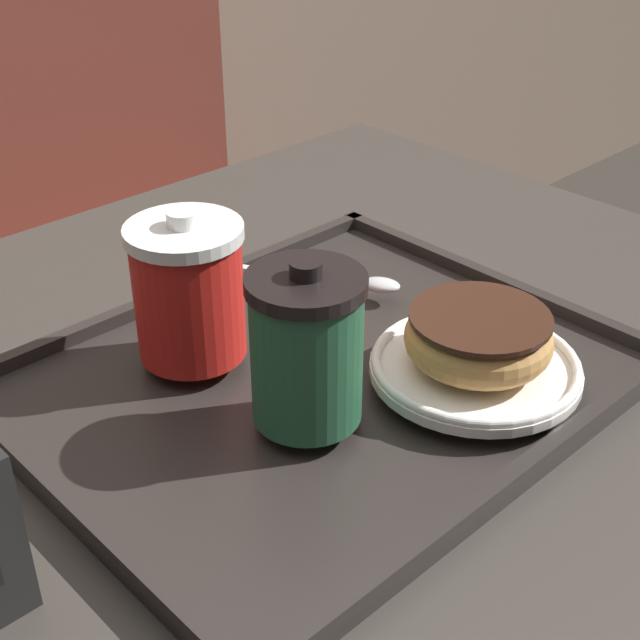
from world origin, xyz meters
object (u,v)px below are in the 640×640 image
Objects in this scene: coffee_cup_front at (306,347)px; donut_chocolate_glazed at (478,337)px; coffee_cup_rear at (189,290)px; spoon at (353,282)px.

coffee_cup_front is 0.14m from donut_chocolate_glazed.
coffee_cup_front reaches higher than coffee_cup_rear.
spoon is at bearing -4.05° from coffee_cup_rear.
coffee_cup_rear is 1.08× the size of donut_chocolate_glazed.
donut_chocolate_glazed is at bearing -21.66° from coffee_cup_front.
coffee_cup_front is 1.10× the size of donut_chocolate_glazed.
coffee_cup_front is 0.20m from spoon.
coffee_cup_rear reaches higher than donut_chocolate_glazed.
donut_chocolate_glazed is at bearing -40.47° from spoon.
spoon is (0.16, 0.11, -0.05)m from coffee_cup_front.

